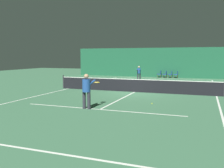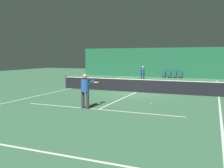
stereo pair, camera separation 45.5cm
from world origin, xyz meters
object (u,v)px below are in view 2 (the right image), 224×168
Objects in this scene: tennis_net at (136,85)px; courtside_chair_0 at (164,74)px; player_far at (143,72)px; courtside_chair_1 at (170,74)px; courtside_chair_2 at (175,74)px; courtside_chair_3 at (181,74)px; tennis_ball at (151,104)px; player_near at (86,88)px.

tennis_net is 14.29× the size of courtside_chair_0.
player_far is 1.85× the size of courtside_chair_1.
courtside_chair_2 is 0.66m from courtside_chair_3.
courtside_chair_1 is at bearing 90.00° from courtside_chair_0.
player_far is at bearing 107.39° from tennis_ball.
player_far is 4.76m from courtside_chair_0.
player_far is (-1.90, 8.62, 0.40)m from tennis_net.
courtside_chair_3 is at bearing 90.00° from courtside_chair_2.
tennis_net is at bearing 116.77° from tennis_ball.
courtside_chair_2 is at bearing 139.26° from player_far.
courtside_chair_2 is at bearing 86.12° from tennis_net.
courtside_chair_1 is 12.73× the size of tennis_ball.
tennis_net is at bearing -6.73° from courtside_chair_3.
courtside_chair_2 is at bearing 94.02° from tennis_ball.
courtside_chair_1 is at bearing 96.18° from tennis_ball.
player_near is (-0.67, -6.45, 0.49)m from tennis_net.
tennis_ball is at bearing -45.70° from player_near.
courtside_chair_3 is (1.55, 13.13, -0.03)m from tennis_net.
player_far reaches higher than courtside_chair_3.
player_near is 2.05× the size of courtside_chair_2.
tennis_ball is at bearing 1.84° from courtside_chair_3.
player_near is at bearing -4.56° from courtside_chair_2.
tennis_net reaches higher than tennis_ball.
courtside_chair_3 reaches higher than tennis_ball.
player_near is 2.05× the size of courtside_chair_3.
player_far is at bearing -37.42° from courtside_chair_3.
courtside_chair_0 is (1.47, 4.51, -0.42)m from player_far.
courtside_chair_1 is at bearing -90.00° from courtside_chair_2.
courtside_chair_1 is (0.23, 13.13, -0.03)m from tennis_net.
tennis_ball is at bearing 8.33° from courtside_chair_0.
courtside_chair_0 is 1.98m from courtside_chair_3.
tennis_ball is at bearing 8.40° from player_far.
courtside_chair_3 is 12.73× the size of tennis_ball.
player_near is at bearing -4.32° from player_far.
tennis_net is 6.50m from player_near.
tennis_ball is at bearing -63.23° from tennis_net.
tennis_net is 13.14m from courtside_chair_0.
courtside_chair_0 is 12.73× the size of tennis_ball.
tennis_net is 13.22m from courtside_chair_3.
courtside_chair_3 is at bearing 133.59° from player_far.
tennis_net is 14.29× the size of courtside_chair_3.
courtside_chair_0 is (-0.43, 13.13, -0.03)m from tennis_net.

